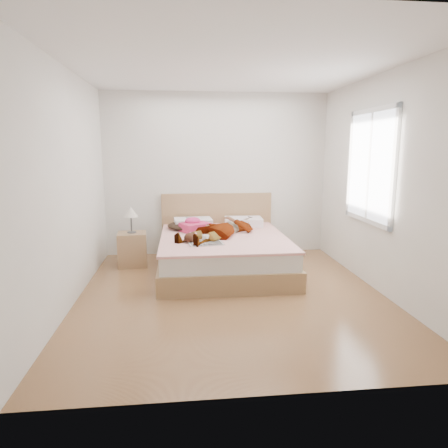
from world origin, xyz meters
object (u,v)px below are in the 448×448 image
towel (195,226)px  coffee_mug (206,238)px  plush_toy (190,237)px  nightstand (132,247)px  phone (188,219)px  woman (224,226)px  magazine (206,243)px  bed (223,251)px

towel → coffee_mug: towel is taller
plush_toy → nightstand: bearing=139.3°
towel → coffee_mug: (0.12, -0.72, -0.03)m
phone → plush_toy: (0.01, -0.86, -0.10)m
woman → magazine: woman is taller
woman → towel: bearing=-168.9°
woman → coffee_mug: (-0.29, -0.48, -0.07)m
plush_toy → magazine: bearing=-30.2°
bed → coffee_mug: 0.59m
magazine → coffee_mug: size_ratio=3.74×
plush_toy → nightstand: nightstand is taller
woman → plush_toy: size_ratio=6.76×
coffee_mug → plush_toy: plush_toy is taller
towel → magazine: towel is taller
woman → magazine: 0.65m
woman → nightstand: (-1.34, 0.27, -0.33)m
towel → woman: bearing=-29.8°
phone → bed: (0.48, -0.44, -0.40)m
plush_toy → nightstand: (-0.84, 0.72, -0.28)m
bed → towel: 0.57m
phone → magazine: phone is taller
phone → plush_toy: bearing=-138.8°
bed → coffee_mug: size_ratio=16.54×
towel → coffee_mug: size_ratio=3.95×
woman → nightstand: 1.40m
nightstand → magazine: bearing=-39.0°
phone → coffee_mug: 0.91m
woman → nightstand: nightstand is taller
nightstand → plush_toy: bearing=-40.7°
coffee_mug → nightstand: size_ratio=0.14×
magazine → nightstand: bearing=141.0°
woman → coffee_mug: 0.57m
towel → phone: bearing=118.2°
woman → coffee_mug: woman is taller
woman → nightstand: bearing=-150.5°
bed → magazine: 0.64m
towel → nightstand: bearing=178.0°
magazine → plush_toy: 0.23m
magazine → woman: bearing=62.4°
phone → magazine: bearing=-127.4°
phone → bed: size_ratio=0.04×
woman → nightstand: size_ratio=1.91×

